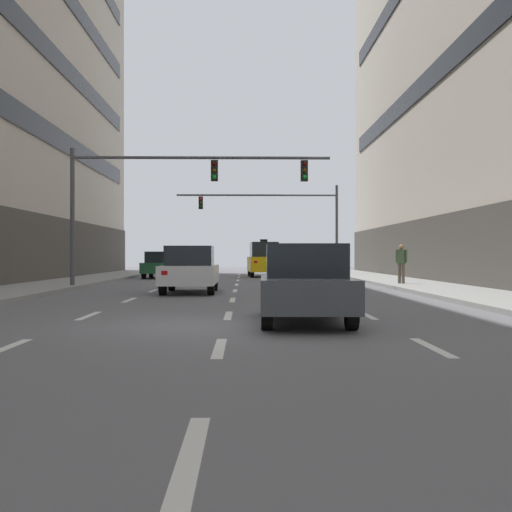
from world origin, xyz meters
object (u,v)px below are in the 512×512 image
(car_driving_3, at_px, (190,270))
(traffic_signal_0, at_px, (170,184))
(pedestrian_0, at_px, (401,261))
(taxi_driving_1, at_px, (264,260))
(traffic_signal_1, at_px, (284,212))
(car_driving_2, at_px, (305,284))
(car_driving_0, at_px, (160,265))

(car_driving_3, xyz_separation_m, traffic_signal_0, (-1.07, 3.08, 3.40))
(traffic_signal_0, xyz_separation_m, pedestrian_0, (9.69, 1.28, -3.12))
(taxi_driving_1, bearing_deg, traffic_signal_0, -106.72)
(traffic_signal_1, bearing_deg, car_driving_2, -92.74)
(car_driving_0, height_order, car_driving_3, car_driving_3)
(car_driving_0, xyz_separation_m, traffic_signal_0, (1.94, -11.79, 3.46))
(car_driving_2, xyz_separation_m, pedestrian_0, (5.49, 14.58, 0.33))
(traffic_signal_0, relative_size, pedestrian_0, 6.32)
(car_driving_0, bearing_deg, taxi_driving_1, 19.62)
(pedestrian_0, bearing_deg, car_driving_3, -153.16)
(car_driving_3, bearing_deg, car_driving_2, -72.93)
(taxi_driving_1, distance_m, car_driving_2, 27.28)
(taxi_driving_1, bearing_deg, car_driving_3, -100.41)
(traffic_signal_1, distance_m, pedestrian_0, 16.74)
(car_driving_0, distance_m, car_driving_3, 15.17)
(car_driving_2, distance_m, traffic_signal_0, 14.36)
(car_driving_3, height_order, pedestrian_0, pedestrian_0)
(car_driving_2, distance_m, pedestrian_0, 15.58)
(car_driving_3, relative_size, traffic_signal_1, 0.41)
(traffic_signal_0, distance_m, traffic_signal_1, 18.14)
(car_driving_2, height_order, traffic_signal_1, traffic_signal_1)
(car_driving_2, bearing_deg, pedestrian_0, 69.36)
(traffic_signal_0, bearing_deg, traffic_signal_1, 71.80)
(car_driving_3, bearing_deg, taxi_driving_1, 79.59)
(car_driving_0, xyz_separation_m, traffic_signal_1, (7.60, 5.44, 3.48))
(car_driving_2, xyz_separation_m, traffic_signal_1, (1.46, 30.52, 3.48))
(taxi_driving_1, height_order, car_driving_3, taxi_driving_1)
(traffic_signal_0, bearing_deg, car_driving_2, -72.46)
(traffic_signal_1, bearing_deg, car_driving_3, -102.76)
(car_driving_0, distance_m, pedestrian_0, 15.68)
(taxi_driving_1, relative_size, car_driving_3, 1.01)
(car_driving_2, relative_size, traffic_signal_1, 0.39)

